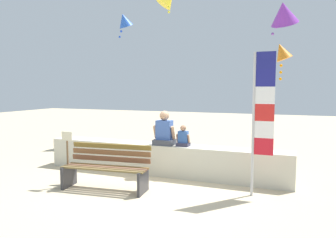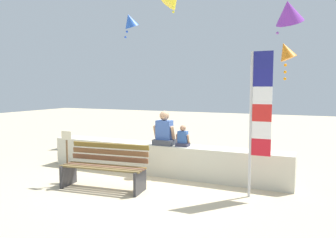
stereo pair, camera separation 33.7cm
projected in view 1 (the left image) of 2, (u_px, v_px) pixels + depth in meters
The scene contains 10 objects.
ground_plane at pixel (146, 184), 6.88m from camera, with size 40.00×40.00×0.00m, color #C1AF8C.
seawall_ledge at pixel (162, 159), 7.63m from camera, with size 5.88×0.54×0.71m, color beige.
park_bench at pixel (107, 168), 6.52m from camera, with size 1.79×0.79×0.88m.
person_adult at pixel (164, 132), 7.50m from camera, with size 0.52×0.38×0.79m.
person_child at pixel (183, 138), 7.34m from camera, with size 0.31×0.23×0.48m.
flag_banner at pixel (260, 112), 5.95m from camera, with size 0.39×0.05×2.68m.
kite_blue at pixel (124, 20), 11.32m from camera, with size 0.72×0.78×0.88m.
kite_purple at pixel (284, 13), 9.08m from camera, with size 0.99×1.12×1.01m.
kite_orange at pixel (282, 52), 8.67m from camera, with size 0.60×0.68×1.04m.
sign_post at pixel (67, 154), 6.64m from camera, with size 0.24×0.04×1.14m.
Camera 1 is at (2.91, -6.07, 2.03)m, focal length 34.72 mm.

